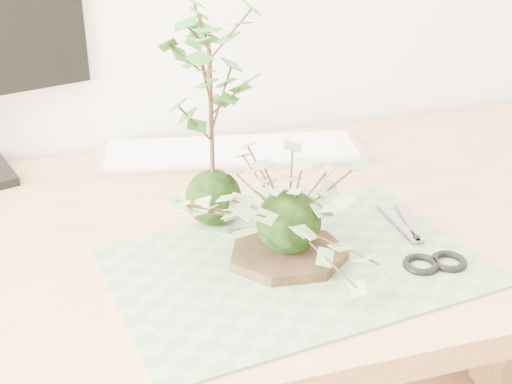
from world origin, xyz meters
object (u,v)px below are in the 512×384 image
desk (241,274)px  ivy_kokedama (289,195)px  maple_kokedama (210,64)px  keyboard (231,152)px

desk → ivy_kokedama: 0.23m
maple_kokedama → keyboard: bearing=68.6°
maple_kokedama → desk: bearing=-30.6°
maple_kokedama → keyboard: 0.35m
desk → keyboard: keyboard is taller
maple_kokedama → keyboard: maple_kokedama is taller
desk → ivy_kokedama: size_ratio=6.07×
maple_kokedama → keyboard: (0.09, 0.23, -0.24)m
desk → ivy_kokedama: ivy_kokedama is taller
ivy_kokedama → maple_kokedama: (-0.07, 0.14, 0.14)m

